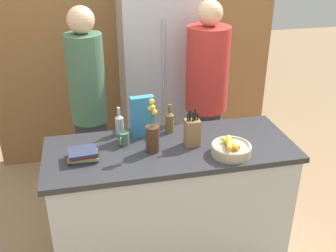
% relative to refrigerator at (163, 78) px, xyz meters
% --- Properties ---
extents(ground_plane, '(14.00, 14.00, 0.00)m').
position_rel_refrigerator_xyz_m(ground_plane, '(-0.21, -1.27, -0.97)').
color(ground_plane, '#A37F5B').
extents(kitchen_island, '(1.73, 0.69, 0.91)m').
position_rel_refrigerator_xyz_m(kitchen_island, '(-0.21, -1.27, -0.51)').
color(kitchen_island, silver).
rests_on(kitchen_island, ground_plane).
extents(back_wall_wood, '(2.93, 0.12, 2.60)m').
position_rel_refrigerator_xyz_m(back_wall_wood, '(-0.21, 0.36, 0.33)').
color(back_wall_wood, olive).
rests_on(back_wall_wood, ground_plane).
extents(refrigerator, '(0.79, 0.63, 1.93)m').
position_rel_refrigerator_xyz_m(refrigerator, '(0.00, 0.00, 0.00)').
color(refrigerator, '#B7B7BC').
rests_on(refrigerator, ground_plane).
extents(fruit_bowl, '(0.27, 0.27, 0.11)m').
position_rel_refrigerator_xyz_m(fruit_bowl, '(0.16, -1.45, -0.01)').
color(fruit_bowl, tan).
rests_on(fruit_bowl, kitchen_island).
extents(knife_block, '(0.10, 0.09, 0.27)m').
position_rel_refrigerator_xyz_m(knife_block, '(-0.06, -1.26, 0.04)').
color(knife_block, olive).
rests_on(knife_block, kitchen_island).
extents(flower_vase, '(0.09, 0.09, 0.38)m').
position_rel_refrigerator_xyz_m(flower_vase, '(-0.34, -1.29, 0.06)').
color(flower_vase, '#4C2D1E').
rests_on(flower_vase, kitchen_island).
extents(cereal_box, '(0.17, 0.07, 0.30)m').
position_rel_refrigerator_xyz_m(cereal_box, '(-0.37, -1.05, 0.09)').
color(cereal_box, teal).
rests_on(cereal_box, kitchen_island).
extents(coffee_mug, '(0.08, 0.11, 0.09)m').
position_rel_refrigerator_xyz_m(coffee_mug, '(-0.52, -1.16, -0.01)').
color(coffee_mug, '#42664C').
rests_on(coffee_mug, kitchen_island).
extents(book_stack, '(0.20, 0.16, 0.07)m').
position_rel_refrigerator_xyz_m(book_stack, '(-0.80, -1.31, -0.02)').
color(book_stack, '#2D334C').
rests_on(book_stack, kitchen_island).
extents(bottle_oil, '(0.06, 0.06, 0.21)m').
position_rel_refrigerator_xyz_m(bottle_oil, '(-0.53, -1.00, 0.03)').
color(bottle_oil, '#B2BCC1').
rests_on(bottle_oil, kitchen_island).
extents(bottle_vinegar, '(0.07, 0.07, 0.22)m').
position_rel_refrigerator_xyz_m(bottle_vinegar, '(-0.17, -1.04, 0.03)').
color(bottle_vinegar, brown).
rests_on(bottle_vinegar, kitchen_island).
extents(person_at_sink, '(0.29, 0.29, 1.77)m').
position_rel_refrigerator_xyz_m(person_at_sink, '(-0.73, -0.57, 0.05)').
color(person_at_sink, '#383842').
rests_on(person_at_sink, ground_plane).
extents(person_in_blue, '(0.36, 0.36, 1.78)m').
position_rel_refrigerator_xyz_m(person_in_blue, '(0.26, -0.57, 0.03)').
color(person_in_blue, '#383842').
rests_on(person_in_blue, ground_plane).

